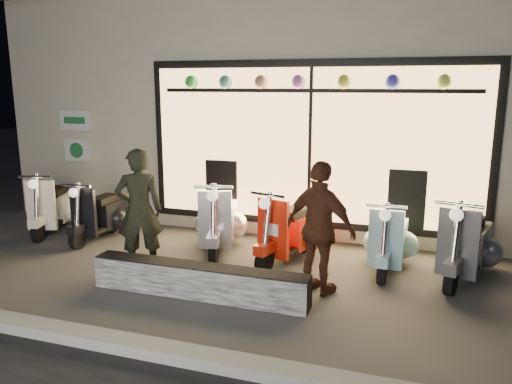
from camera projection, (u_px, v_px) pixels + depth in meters
ground at (217, 277)px, 6.60m from camera, size 40.00×40.00×0.00m
kerb at (135, 346)px, 4.73m from camera, size 40.00×0.25×0.12m
shop_building at (305, 103)px, 10.78m from camera, size 10.20×6.23×4.20m
graffiti_barrier at (199, 281)px, 5.94m from camera, size 2.69×0.28×0.40m
scooter_silver at (220, 220)px, 7.74m from camera, size 0.74×1.51×1.08m
scooter_red at (293, 230)px, 7.26m from camera, size 0.73×1.46×1.04m
scooter_black at (103, 214)px, 8.30m from camera, size 0.43×1.34×0.96m
scooter_cream at (55, 206)px, 8.69m from camera, size 0.76×1.44×1.04m
scooter_blue at (390, 239)px, 6.92m from camera, size 0.47×1.37×0.98m
scooter_grey at (467, 244)px, 6.58m from camera, size 0.75×1.52×1.08m
man at (139, 210)px, 6.68m from camera, size 0.73×0.66×1.68m
woman at (320, 228)px, 5.94m from camera, size 1.03×0.74×1.62m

